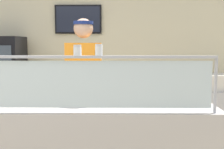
% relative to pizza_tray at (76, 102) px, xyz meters
% --- Properties ---
extents(shop_rear_unit, '(6.47, 0.13, 2.70)m').
position_rel_pizza_tray_xyz_m(shop_rear_unit, '(0.20, 2.21, 0.39)').
color(shop_rear_unit, beige).
rests_on(shop_rear_unit, ground).
extents(sneeze_guard, '(1.89, 0.06, 0.45)m').
position_rel_pizza_tray_xyz_m(sneeze_guard, '(0.21, -0.37, 0.27)').
color(sneeze_guard, '#B2B5BC').
rests_on(sneeze_guard, serving_counter).
extents(pizza_tray, '(0.44, 0.44, 0.04)m').
position_rel_pizza_tray_xyz_m(pizza_tray, '(0.00, 0.00, 0.00)').
color(pizza_tray, '#9EA0A8').
rests_on(pizza_tray, serving_counter).
extents(pizza_server, '(0.09, 0.28, 0.01)m').
position_rel_pizza_tray_xyz_m(pizza_server, '(0.02, -0.02, 0.02)').
color(pizza_server, '#ADAFB7').
rests_on(pizza_server, pizza_tray).
extents(parmesan_shaker, '(0.06, 0.06, 0.08)m').
position_rel_pizza_tray_xyz_m(parmesan_shaker, '(0.06, -0.37, 0.47)').
color(parmesan_shaker, white).
rests_on(parmesan_shaker, sneeze_guard).
extents(pepper_flake_shaker, '(0.06, 0.06, 0.09)m').
position_rel_pizza_tray_xyz_m(pepper_flake_shaker, '(0.23, -0.37, 0.47)').
color(pepper_flake_shaker, white).
rests_on(pepper_flake_shaker, sneeze_guard).
extents(worker_figure, '(0.41, 0.50, 1.76)m').
position_rel_pizza_tray_xyz_m(worker_figure, '(0.02, 0.57, 0.04)').
color(worker_figure, '#23232D').
rests_on(worker_figure, ground).
extents(prep_shelf, '(0.70, 0.55, 0.82)m').
position_rel_pizza_tray_xyz_m(prep_shelf, '(1.83, 1.72, -0.56)').
color(prep_shelf, '#B7BABF').
rests_on(prep_shelf, ground).
extents(pizza_box_stack, '(0.47, 0.46, 0.22)m').
position_rel_pizza_tray_xyz_m(pizza_box_stack, '(1.83, 1.72, -0.03)').
color(pizza_box_stack, silver).
rests_on(pizza_box_stack, prep_shelf).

